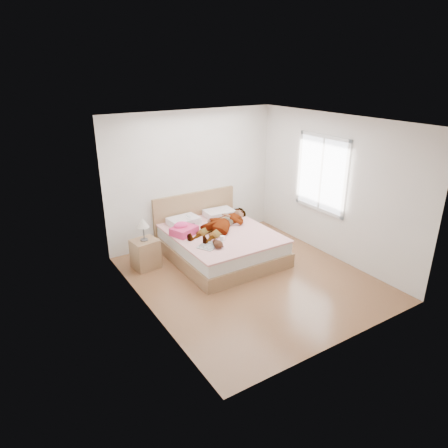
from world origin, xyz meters
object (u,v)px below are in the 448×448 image
magazine (210,245)px  towel (183,229)px  plush_toy (218,244)px  bed (219,242)px  nightstand (145,252)px  coffee_mug (222,238)px  woman (222,221)px  phone (188,216)px

magazine → towel: bearing=103.8°
plush_toy → bed: bearing=57.3°
nightstand → coffee_mug: bearing=-31.2°
magazine → woman: bearing=44.1°
woman → towel: size_ratio=3.24×
woman → magazine: woman is taller
phone → nightstand: (-0.99, -0.23, -0.40)m
towel → nightstand: (-0.72, 0.09, -0.30)m
towel → plush_toy: 0.86m
woman → plush_toy: (-0.55, -0.74, -0.05)m
towel → nightstand: nightstand is taller
woman → bed: bearing=-81.3°
phone → towel: bearing=-158.8°
nightstand → plush_toy: bearing=-44.1°
phone → towel: size_ratio=0.19×
bed → towel: (-0.63, 0.19, 0.33)m
magazine → nightstand: bearing=139.2°
woman → bed: 0.39m
woman → plush_toy: size_ratio=7.23×
phone → coffee_mug: bearing=-107.3°
bed → plush_toy: size_ratio=8.76×
coffee_mug → nightstand: bearing=148.8°
magazine → plush_toy: size_ratio=2.17×
bed → magazine: size_ratio=4.04×
woman → phone: (-0.50, 0.40, 0.07)m
bed → towel: bearing=163.2°
bed → coffee_mug: (-0.19, -0.43, 0.28)m
bed → nightstand: (-1.35, 0.28, 0.03)m
magazine → coffee_mug: size_ratio=4.44×
towel → nightstand: size_ratio=0.57×
bed → towel: size_ratio=3.92×
bed → plush_toy: (-0.41, -0.63, 0.30)m
phone → magazine: size_ratio=0.20×
plush_toy → magazine: bearing=111.7°
towel → magazine: bearing=-76.2°
towel → nightstand: bearing=173.0°
woman → nightstand: (-1.49, 0.17, -0.32)m
bed → phone: bearing=125.6°
coffee_mug → magazine: bearing=-168.5°
plush_toy → phone: bearing=87.7°
phone → magazine: phone is taller
magazine → plush_toy: bearing=-68.3°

